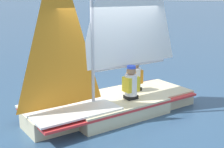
# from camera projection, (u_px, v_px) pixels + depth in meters

# --- Properties ---
(ground_plane) EXTENTS (260.00, 260.00, 0.00)m
(ground_plane) POSITION_uv_depth(u_px,v_px,m) (112.00, 113.00, 7.48)
(ground_plane) COLOR #2D4C6B
(sailboat_main) EXTENTS (4.41, 3.02, 6.09)m
(sailboat_main) POSITION_uv_depth(u_px,v_px,m) (113.00, 78.00, 7.28)
(sailboat_main) COLOR beige
(sailboat_main) RESTS_ON ground_plane
(sailor_helm) EXTENTS (0.41, 0.39, 1.16)m
(sailor_helm) POSITION_uv_depth(u_px,v_px,m) (131.00, 88.00, 7.32)
(sailor_helm) COLOR black
(sailor_helm) RESTS_ON ground_plane
(sailor_crew) EXTENTS (0.41, 0.39, 1.16)m
(sailor_crew) POSITION_uv_depth(u_px,v_px,m) (135.00, 81.00, 7.95)
(sailor_crew) COLOR black
(sailor_crew) RESTS_ON ground_plane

